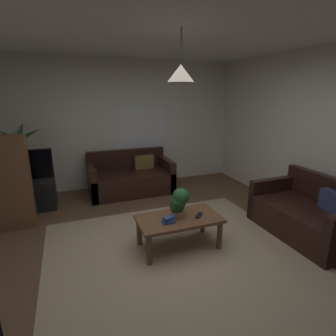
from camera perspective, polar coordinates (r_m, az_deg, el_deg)
The scene contains 19 objects.
floor at distance 3.58m, azimuth 1.79°, elevation -17.83°, with size 4.88×5.76×0.02m, color brown.
rug at distance 3.42m, azimuth 3.14°, elevation -19.35°, with size 3.17×3.17×0.01m, color tan.
wall_back at distance 5.81m, azimuth -9.26°, elevation 9.19°, with size 5.00×0.06×2.65m, color silver.
wall_right at distance 4.59m, azimuth 31.87°, elevation 5.31°, with size 0.06×5.76×2.65m, color silver.
ceiling at distance 3.06m, azimuth 2.27°, elevation 28.74°, with size 4.88×5.76×0.02m, color white.
window_pane at distance 5.88m, azimuth -5.82°, elevation 7.92°, with size 1.13×0.01×1.11m, color white.
couch_under_window at distance 5.52m, azimuth -7.94°, elevation -2.31°, with size 1.64×0.88×0.82m.
couch_right_side at distance 4.35m, azimuth 27.62°, elevation -9.10°, with size 0.88×1.46×0.82m.
coffee_table at distance 3.54m, azimuth 2.35°, elevation -11.46°, with size 1.07×0.58×0.42m.
book_on_table_0 at distance 3.37m, azimuth 0.02°, elevation -11.31°, with size 0.15×0.11×0.03m, color #2D4C8C.
book_on_table_1 at distance 3.37m, azimuth 0.16°, elevation -10.90°, with size 0.14×0.08×0.02m, color #2D4C8C.
book_on_table_2 at distance 3.36m, azimuth 0.25°, elevation -10.52°, with size 0.14×0.08×0.03m, color #2D4C8C.
remote_on_table_0 at distance 3.55m, azimuth 6.57°, elevation -10.00°, with size 0.05×0.16×0.02m, color black.
potted_plant_on_table at distance 3.44m, azimuth 2.34°, elevation -7.26°, with size 0.24×0.23×0.39m.
tv_stand at distance 5.22m, azimuth -27.65°, elevation -5.34°, with size 0.90×0.44×0.50m, color black.
tv at distance 5.05m, azimuth -28.45°, elevation 0.32°, with size 0.92×0.16×0.56m.
potted_palm_corner at distance 5.54m, azimuth -28.62°, elevation -0.09°, with size 0.81×0.88×1.52m.
bookshelf_corner at distance 4.51m, azimuth -31.59°, elevation -2.87°, with size 0.70×0.31×1.40m.
pendant_lamp at distance 3.15m, azimuth 2.74°, elevation 19.52°, with size 0.31×0.31×0.57m.
Camera 1 is at (-1.15, -2.75, 1.97)m, focal length 28.63 mm.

